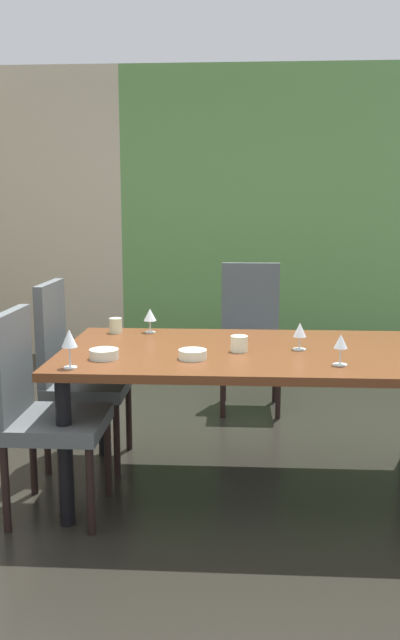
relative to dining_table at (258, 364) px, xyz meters
name	(u,v)px	position (x,y,z in m)	size (l,w,h in m)	color
ground_plane	(155,506)	(-0.50, -0.20, -0.67)	(5.44, 6.38, 0.02)	black
back_panel_interior	(18,215)	(-2.21, 2.94, 0.69)	(2.02, 0.10, 2.72)	beige
garden_window_panel	(303,215)	(0.51, 2.94, 0.69)	(3.42, 0.10, 2.72)	#61954E
dining_table	(258,364)	(0.00, 0.00, 0.00)	(1.95, 1.02, 0.74)	#5C3018
chair_left_far	(72,367)	(-1.02, 0.31, -0.11)	(0.45, 0.44, 1.03)	#4E5355
chair_head_far	(250,331)	(-0.01, 1.38, -0.11)	(0.44, 0.45, 1.04)	#4E5355
chair_left_near	(39,405)	(-1.01, -0.31, -0.13)	(0.45, 0.44, 0.97)	#4E5355
wine_glass_east	(69,339)	(-0.83, -0.41, 0.20)	(0.07, 0.07, 0.17)	silver
wine_glass_near_window	(341,343)	(0.35, -0.29, 0.17)	(0.06, 0.06, 0.14)	silver
wine_glass_near_shelf	(150,315)	(-0.59, 0.39, 0.17)	(0.07, 0.07, 0.14)	silver
wine_glass_right	(300,331)	(0.20, 0.01, 0.17)	(0.07, 0.07, 0.13)	silver
serving_bowl_left	(104,354)	(-0.72, -0.24, 0.10)	(0.14, 0.14, 0.05)	silver
serving_bowl_corner	(193,354)	(-0.31, -0.22, 0.10)	(0.13, 0.13, 0.04)	white
cup_west	(116,325)	(-0.78, 0.37, 0.12)	(0.07, 0.07, 0.08)	beige
cup_rear	(239,344)	(-0.09, -0.05, 0.11)	(0.08, 0.08, 0.08)	white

